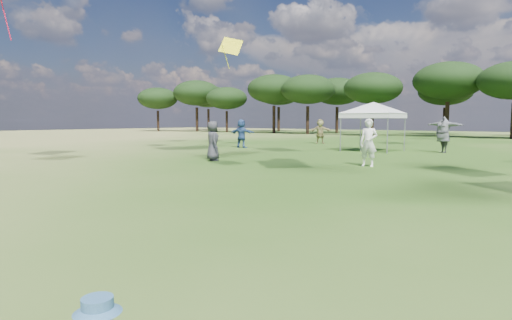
# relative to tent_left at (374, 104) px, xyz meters

# --- Properties ---
(tent_left) EXTENTS (5.47, 5.47, 2.91)m
(tent_left) POSITION_rel_tent_left_xyz_m (0.00, 0.00, 0.00)
(tent_left) COLOR gray
(tent_left) RESTS_ON ground
(festival_crowd) EXTENTS (29.81, 21.20, 1.85)m
(festival_crowd) POSITION_rel_tent_left_xyz_m (5.71, 2.00, -1.61)
(festival_crowd) COLOR #34343A
(festival_crowd) RESTS_ON ground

